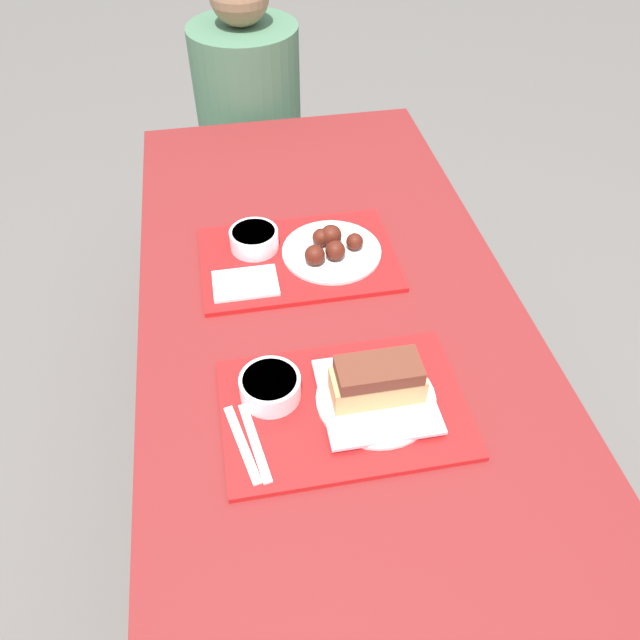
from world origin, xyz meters
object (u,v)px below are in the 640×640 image
(brisket_sandwich_plate, at_px, (377,388))
(bowl_coleslaw_near, at_px, (270,386))
(tray_near, at_px, (344,408))
(bowl_coleslaw_far, at_px, (254,238))
(tray_far, at_px, (298,259))
(person_seated_across, at_px, (248,96))
(wings_plate_far, at_px, (331,247))

(brisket_sandwich_plate, bearing_deg, bowl_coleslaw_near, 166.31)
(tray_near, xyz_separation_m, bowl_coleslaw_far, (-0.11, 0.49, 0.03))
(tray_near, height_order, tray_far, same)
(tray_far, distance_m, bowl_coleslaw_near, 0.41)
(bowl_coleslaw_near, bearing_deg, brisket_sandwich_plate, -13.69)
(person_seated_across, bearing_deg, tray_far, -88.12)
(brisket_sandwich_plate, relative_size, wings_plate_far, 0.96)
(tray_far, bearing_deg, bowl_coleslaw_far, 150.65)
(tray_far, xyz_separation_m, person_seated_across, (-0.03, 0.91, -0.03))
(tray_far, bearing_deg, wings_plate_far, -1.47)
(tray_near, height_order, bowl_coleslaw_near, bowl_coleslaw_near)
(tray_far, height_order, bowl_coleslaw_far, bowl_coleslaw_far)
(tray_near, xyz_separation_m, brisket_sandwich_plate, (0.06, 0.00, 0.04))
(tray_far, xyz_separation_m, wings_plate_far, (0.08, -0.00, 0.02))
(bowl_coleslaw_far, distance_m, person_seated_across, 0.86)
(bowl_coleslaw_near, distance_m, wings_plate_far, 0.43)
(wings_plate_far, relative_size, person_seated_across, 0.33)
(tray_near, height_order, person_seated_across, person_seated_across)
(brisket_sandwich_plate, height_order, person_seated_across, person_seated_across)
(tray_near, distance_m, bowl_coleslaw_near, 0.14)
(brisket_sandwich_plate, height_order, wings_plate_far, brisket_sandwich_plate)
(brisket_sandwich_plate, xyz_separation_m, bowl_coleslaw_far, (-0.17, 0.49, -0.01))
(bowl_coleslaw_far, relative_size, person_seated_across, 0.16)
(tray_far, relative_size, person_seated_across, 0.64)
(wings_plate_far, height_order, person_seated_across, person_seated_across)
(bowl_coleslaw_near, distance_m, brisket_sandwich_plate, 0.20)
(bowl_coleslaw_near, height_order, wings_plate_far, wings_plate_far)
(bowl_coleslaw_near, bearing_deg, tray_near, -21.35)
(bowl_coleslaw_far, distance_m, wings_plate_far, 0.18)
(wings_plate_far, bearing_deg, bowl_coleslaw_near, -116.03)
(tray_far, relative_size, bowl_coleslaw_near, 3.94)
(brisket_sandwich_plate, bearing_deg, tray_near, -176.26)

